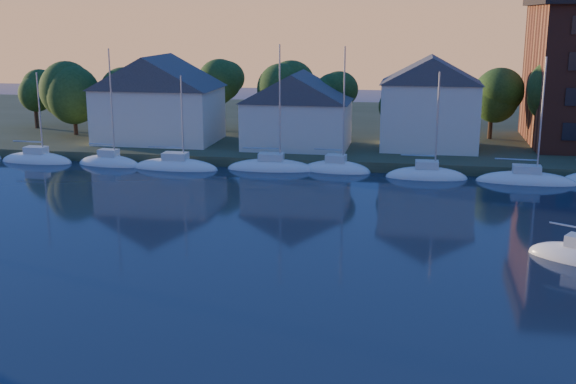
# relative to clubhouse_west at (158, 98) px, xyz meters

# --- Properties ---
(shoreline_land) EXTENTS (160.00, 50.00, 2.00)m
(shoreline_land) POSITION_rel_clubhouse_west_xyz_m (22.00, 17.00, -5.93)
(shoreline_land) COLOR #333D23
(shoreline_land) RESTS_ON ground
(wooden_dock) EXTENTS (120.00, 3.00, 1.00)m
(wooden_dock) POSITION_rel_clubhouse_west_xyz_m (22.00, -6.00, -5.93)
(wooden_dock) COLOR brown
(wooden_dock) RESTS_ON ground
(clubhouse_west) EXTENTS (13.65, 9.45, 9.64)m
(clubhouse_west) POSITION_rel_clubhouse_west_xyz_m (0.00, 0.00, 0.00)
(clubhouse_west) COLOR silver
(clubhouse_west) RESTS_ON shoreline_land
(clubhouse_centre) EXTENTS (11.55, 8.40, 8.08)m
(clubhouse_centre) POSITION_rel_clubhouse_west_xyz_m (16.00, -1.00, -0.80)
(clubhouse_centre) COLOR silver
(clubhouse_centre) RESTS_ON shoreline_land
(clubhouse_east) EXTENTS (10.50, 8.40, 9.80)m
(clubhouse_east) POSITION_rel_clubhouse_west_xyz_m (30.00, 1.00, 0.07)
(clubhouse_east) COLOR silver
(clubhouse_east) RESTS_ON shoreline_land
(tree_line) EXTENTS (93.40, 5.40, 8.90)m
(tree_line) POSITION_rel_clubhouse_west_xyz_m (24.00, 5.00, 1.24)
(tree_line) COLOR #3C291B
(tree_line) RESTS_ON shoreline_land
(moored_fleet) EXTENTS (71.50, 2.40, 12.05)m
(moored_fleet) POSITION_rel_clubhouse_west_xyz_m (14.00, -9.00, -5.83)
(moored_fleet) COLOR white
(moored_fleet) RESTS_ON ground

